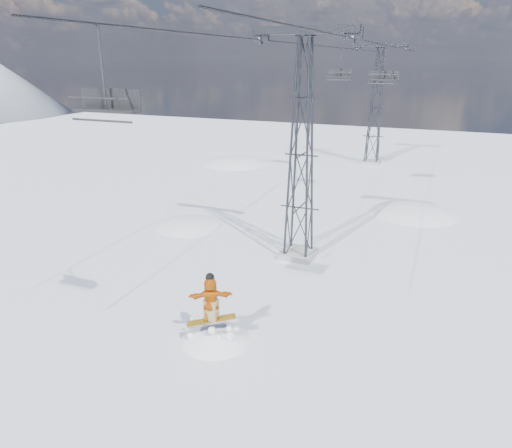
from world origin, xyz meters
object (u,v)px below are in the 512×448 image
object	(u,v)px
lift_tower_near	(301,156)
snowboarder_jump	(217,375)
lift_chair_near	(107,102)
lift_tower_far	(376,108)

from	to	relation	value
lift_tower_near	snowboarder_jump	distance (m)	11.17
lift_tower_near	snowboarder_jump	bearing A→B (deg)	-93.76
lift_chair_near	lift_tower_near	bearing A→B (deg)	79.02
lift_tower_far	lift_chair_near	xyz separation A→B (m)	(-2.20, -36.34, 3.42)
lift_tower_far	lift_chair_near	world-z (taller)	lift_tower_far
lift_tower_near	lift_tower_far	xyz separation A→B (m)	(0.00, 25.00, 0.00)
lift_tower_far	snowboarder_jump	world-z (taller)	lift_tower_far
lift_tower_near	lift_tower_far	bearing A→B (deg)	90.00
lift_tower_far	snowboarder_jump	size ratio (longest dim) A/B	1.67
lift_chair_near	lift_tower_far	bearing A→B (deg)	86.54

